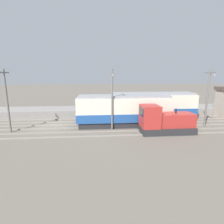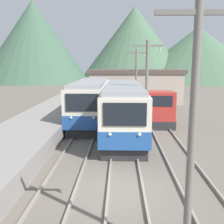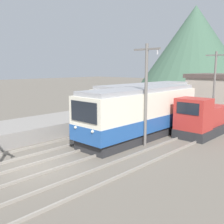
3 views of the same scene
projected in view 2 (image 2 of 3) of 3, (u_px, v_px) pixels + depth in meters
The scene contains 12 objects.
ground_plane at pixel (121, 190), 10.94m from camera, with size 200.00×200.00×0.00m, color #665E54.
track_left at pixel (59, 188), 11.00m from camera, with size 1.54×60.00×0.14m.
track_center at pixel (126, 188), 10.92m from camera, with size 1.54×60.00×0.14m.
track_right at pixel (198, 189), 10.84m from camera, with size 1.54×60.00×0.14m.
commuter_train_left at pixel (91, 103), 23.50m from camera, with size 2.84×11.79×3.73m.
commuter_train_center at pixel (123, 112), 19.10m from camera, with size 2.84×11.33×3.74m.
shunting_locomotive at pixel (157, 110), 22.92m from camera, with size 2.40×5.69×3.00m.
catenary_mast_near at pixel (193, 128), 6.36m from camera, with size 2.00×0.20×6.68m.
catenary_mast_mid at pixel (147, 88), 17.18m from camera, with size 2.00×0.20×6.68m.
catenary_mast_far at pixel (136, 78), 27.99m from camera, with size 2.00×0.20×6.68m.
station_building at pixel (135, 86), 36.04m from camera, with size 12.60×6.30×4.42m.
mountain_backdrop at pixel (131, 47), 79.40m from camera, with size 85.77×42.77×22.89m.
Camera 2 is at (-0.08, -10.17, 5.19)m, focal length 42.00 mm.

